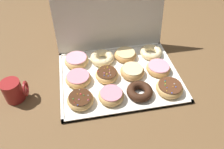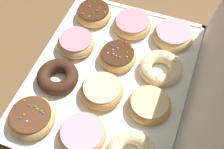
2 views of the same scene
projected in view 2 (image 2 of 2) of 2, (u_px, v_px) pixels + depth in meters
ground_plane at (110, 78)px, 0.87m from camera, size 3.00×3.00×0.00m
donut_box at (110, 77)px, 0.87m from camera, size 0.56×0.43×0.01m
box_lid_open at (219, 61)px, 0.66m from camera, size 0.56×0.07×0.40m
sprinkle_donut_0 at (94, 13)px, 0.98m from camera, size 0.11×0.11×0.04m
pink_frosted_donut_1 at (76, 43)px, 0.91m from camera, size 0.11×0.11×0.04m
chocolate_cake_ring_donut_2 at (58, 77)px, 0.84m from camera, size 0.12×0.12×0.04m
sprinkle_donut_3 at (32, 117)px, 0.77m from camera, size 0.12×0.12×0.04m
pink_frosted_donut_4 at (132, 24)px, 0.95m from camera, size 0.12×0.12×0.04m
sprinkle_donut_5 at (117, 56)px, 0.88m from camera, size 0.11×0.11×0.04m
glazed_ring_donut_6 at (103, 91)px, 0.82m from camera, size 0.12×0.12×0.04m
pink_frosted_donut_7 at (81, 134)px, 0.75m from camera, size 0.12×0.12×0.04m
pink_frosted_donut_8 at (173, 35)px, 0.93m from camera, size 0.12×0.12×0.04m
cruller_donut_9 at (161, 68)px, 0.86m from camera, size 0.12×0.12×0.04m
glazed_ring_donut_10 at (149, 105)px, 0.79m from camera, size 0.11×0.11×0.04m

